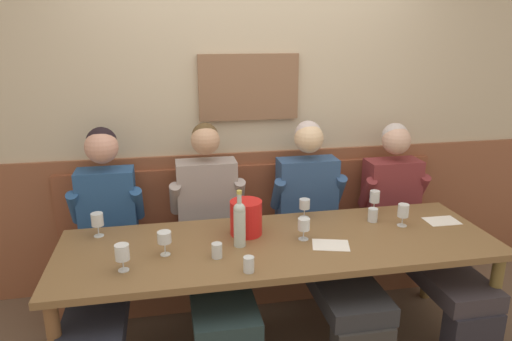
{
  "coord_description": "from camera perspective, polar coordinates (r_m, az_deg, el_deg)",
  "views": [
    {
      "loc": [
        -0.61,
        -2.3,
        1.92
      ],
      "look_at": [
        -0.08,
        0.44,
        1.07
      ],
      "focal_mm": 32.75,
      "sensor_mm": 36.0,
      "label": 1
    }
  ],
  "objects": [
    {
      "name": "wine_glass_by_bottle",
      "position": [
        3.09,
        5.95,
        -4.21
      ],
      "size": [
        0.07,
        0.07,
        0.13
      ],
      "color": "silver",
      "rests_on": "dining_table"
    },
    {
      "name": "wood_wainscot_panel",
      "position": [
        3.67,
        -0.5,
        -5.56
      ],
      "size": [
        6.8,
        0.03,
        1.03
      ],
      "primitive_type": "cube",
      "color": "brown",
      "rests_on": "ground"
    },
    {
      "name": "ice_bucket",
      "position": [
        2.84,
        -1.22,
        -5.77
      ],
      "size": [
        0.19,
        0.19,
        0.21
      ],
      "primitive_type": "cylinder",
      "color": "red",
      "rests_on": "dining_table"
    },
    {
      "name": "person_right_seat",
      "position": [
        3.2,
        8.03,
        -7.22
      ],
      "size": [
        0.54,
        1.28,
        1.3
      ],
      "color": "#353432",
      "rests_on": "ground"
    },
    {
      "name": "person_left_seat",
      "position": [
        3.06,
        -5.29,
        -8.23
      ],
      "size": [
        0.52,
        1.27,
        1.31
      ],
      "color": "#36263A",
      "rests_on": "ground"
    },
    {
      "name": "wine_bottle_clear_water",
      "position": [
        2.67,
        -2.02,
        -6.35
      ],
      "size": [
        0.07,
        0.07,
        0.34
      ],
      "color": "silver",
      "rests_on": "dining_table"
    },
    {
      "name": "wine_glass_center_rear",
      "position": [
        2.78,
        5.86,
        -6.69
      ],
      "size": [
        0.07,
        0.07,
        0.13
      ],
      "color": "silver",
      "rests_on": "dining_table"
    },
    {
      "name": "wine_glass_near_bucket",
      "position": [
        2.63,
        -11.13,
        -8.13
      ],
      "size": [
        0.08,
        0.08,
        0.14
      ],
      "color": "silver",
      "rests_on": "dining_table"
    },
    {
      "name": "wall_bench",
      "position": [
        3.59,
        0.13,
        -10.28
      ],
      "size": [
        2.86,
        0.42,
        0.94
      ],
      "color": "brown",
      "rests_on": "ground"
    },
    {
      "name": "wine_glass_right_end",
      "position": [
        2.96,
        -18.81,
        -5.83
      ],
      "size": [
        0.07,
        0.07,
        0.15
      ],
      "color": "silver",
      "rests_on": "dining_table"
    },
    {
      "name": "person_center_right_seat",
      "position": [
        3.08,
        -18.15,
        -8.46
      ],
      "size": [
        0.48,
        1.28,
        1.31
      ],
      "color": "#31243E",
      "rests_on": "ground"
    },
    {
      "name": "water_tumbler_right",
      "position": [
        3.13,
        14.08,
        -5.29
      ],
      "size": [
        0.06,
        0.06,
        0.09
      ],
      "primitive_type": "cylinder",
      "color": "silver",
      "rests_on": "dining_table"
    },
    {
      "name": "person_center_left_seat",
      "position": [
        3.47,
        18.66,
        -6.12
      ],
      "size": [
        0.51,
        1.28,
        1.26
      ],
      "color": "#27262E",
      "rests_on": "ground"
    },
    {
      "name": "room_wall_back",
      "position": [
        3.49,
        -0.71,
        8.36
      ],
      "size": [
        6.8,
        0.12,
        2.8
      ],
      "color": "#C4B598",
      "rests_on": "ground"
    },
    {
      "name": "water_tumbler_center",
      "position": [
        2.59,
        -4.79,
        -9.72
      ],
      "size": [
        0.06,
        0.06,
        0.08
      ],
      "primitive_type": "cylinder",
      "color": "silver",
      "rests_on": "dining_table"
    },
    {
      "name": "wine_glass_mid_right",
      "position": [
        2.52,
        -16.02,
        -9.73
      ],
      "size": [
        0.07,
        0.07,
        0.15
      ],
      "color": "silver",
      "rests_on": "dining_table"
    },
    {
      "name": "tasting_sheet_right_guest",
      "position": [
        3.29,
        21.75,
        -5.74
      ],
      "size": [
        0.21,
        0.15,
        0.0
      ],
      "primitive_type": "cube",
      "rotation": [
        0.0,
        0.0,
        -0.02
      ],
      "color": "white",
      "rests_on": "dining_table"
    },
    {
      "name": "water_tumbler_left",
      "position": [
        2.44,
        -0.89,
        -11.39
      ],
      "size": [
        0.06,
        0.06,
        0.08
      ],
      "primitive_type": "cylinder",
      "color": "silver",
      "rests_on": "dining_table"
    },
    {
      "name": "wine_glass_mid_left",
      "position": [
        3.26,
        14.29,
        -3.18
      ],
      "size": [
        0.07,
        0.07,
        0.15
      ],
      "color": "silver",
      "rests_on": "dining_table"
    },
    {
      "name": "wine_glass_left_end",
      "position": [
        3.09,
        17.54,
        -4.75
      ],
      "size": [
        0.07,
        0.07,
        0.14
      ],
      "color": "silver",
      "rests_on": "dining_table"
    },
    {
      "name": "tasting_sheet_left_guest",
      "position": [
        2.77,
        9.11,
        -8.97
      ],
      "size": [
        0.24,
        0.2,
        0.0
      ],
      "primitive_type": "cube",
      "rotation": [
        0.0,
        0.0,
        -0.28
      ],
      "color": "white",
      "rests_on": "dining_table"
    },
    {
      "name": "dining_table",
      "position": [
        2.81,
        2.91,
        -9.92
      ],
      "size": [
        2.56,
        0.83,
        0.72
      ],
      "color": "brown",
      "rests_on": "ground"
    }
  ]
}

